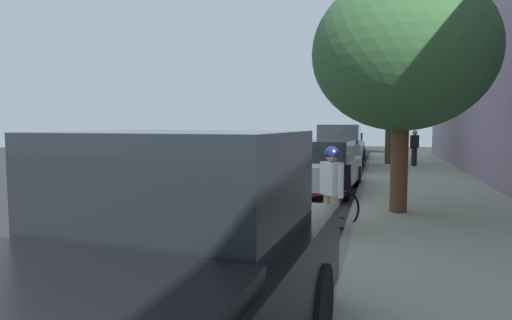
{
  "coord_description": "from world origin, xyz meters",
  "views": [
    {
      "loc": [
        2.34,
        -11.49,
        2.0
      ],
      "look_at": [
        0.21,
        -4.04,
        1.36
      ],
      "focal_mm": 30.27,
      "sensor_mm": 36.0,
      "label": 1
    }
  ],
  "objects_px": {
    "parked_suv_grey_mid": "(340,146)",
    "parked_sedan_green_far": "(349,146)",
    "pedestrian_on_phone": "(414,146)",
    "parked_pickup_black_nearest": "(114,312)",
    "street_tree_mid_block": "(390,87)",
    "street_tree_near_cyclist": "(402,54)",
    "cyclist_with_backpack": "(333,184)",
    "parked_sedan_silver_second": "(325,166)",
    "bicycle_at_curb": "(323,212)"
  },
  "relations": [
    {
      "from": "parked_suv_grey_mid",
      "to": "parked_sedan_green_far",
      "type": "relative_size",
      "value": 1.06
    },
    {
      "from": "pedestrian_on_phone",
      "to": "parked_pickup_black_nearest",
      "type": "bearing_deg",
      "value": -99.23
    },
    {
      "from": "parked_pickup_black_nearest",
      "to": "street_tree_mid_block",
      "type": "relative_size",
      "value": 1.08
    },
    {
      "from": "parked_sedan_green_far",
      "to": "street_tree_near_cyclist",
      "type": "height_order",
      "value": "street_tree_near_cyclist"
    },
    {
      "from": "parked_suv_grey_mid",
      "to": "street_tree_near_cyclist",
      "type": "distance_m",
      "value": 10.14
    },
    {
      "from": "cyclist_with_backpack",
      "to": "parked_pickup_black_nearest",
      "type": "bearing_deg",
      "value": -97.87
    },
    {
      "from": "street_tree_near_cyclist",
      "to": "street_tree_mid_block",
      "type": "xyz_separation_m",
      "value": [
        -0.0,
        11.84,
        0.29
      ]
    },
    {
      "from": "parked_sedan_green_far",
      "to": "street_tree_mid_block",
      "type": "relative_size",
      "value": 0.89
    },
    {
      "from": "parked_sedan_green_far",
      "to": "pedestrian_on_phone",
      "type": "xyz_separation_m",
      "value": [
        3.23,
        -4.89,
        0.29
      ]
    },
    {
      "from": "parked_sedan_silver_second",
      "to": "street_tree_mid_block",
      "type": "bearing_deg",
      "value": 77.12
    },
    {
      "from": "cyclist_with_backpack",
      "to": "parked_sedan_green_far",
      "type": "bearing_deg",
      "value": 93.0
    },
    {
      "from": "parked_pickup_black_nearest",
      "to": "parked_suv_grey_mid",
      "type": "height_order",
      "value": "parked_suv_grey_mid"
    },
    {
      "from": "cyclist_with_backpack",
      "to": "street_tree_near_cyclist",
      "type": "xyz_separation_m",
      "value": [
        1.17,
        2.24,
        2.5
      ]
    },
    {
      "from": "bicycle_at_curb",
      "to": "parked_suv_grey_mid",
      "type": "bearing_deg",
      "value": 93.48
    },
    {
      "from": "parked_sedan_green_far",
      "to": "bicycle_at_curb",
      "type": "height_order",
      "value": "parked_sedan_green_far"
    },
    {
      "from": "parked_sedan_green_far",
      "to": "street_tree_mid_block",
      "type": "distance_m",
      "value": 5.49
    },
    {
      "from": "parked_suv_grey_mid",
      "to": "street_tree_mid_block",
      "type": "xyz_separation_m",
      "value": [
        2.09,
        2.23,
        2.75
      ]
    },
    {
      "from": "parked_suv_grey_mid",
      "to": "parked_sedan_green_far",
      "type": "bearing_deg",
      "value": 90.31
    },
    {
      "from": "parked_pickup_black_nearest",
      "to": "parked_suv_grey_mid",
      "type": "bearing_deg",
      "value": 90.61
    },
    {
      "from": "parked_sedan_green_far",
      "to": "cyclist_with_backpack",
      "type": "xyz_separation_m",
      "value": [
        0.95,
        -18.15,
        0.23
      ]
    },
    {
      "from": "parked_pickup_black_nearest",
      "to": "street_tree_near_cyclist",
      "type": "xyz_separation_m",
      "value": [
        1.9,
        7.55,
        2.58
      ]
    },
    {
      "from": "parked_sedan_silver_second",
      "to": "pedestrian_on_phone",
      "type": "height_order",
      "value": "pedestrian_on_phone"
    },
    {
      "from": "street_tree_near_cyclist",
      "to": "street_tree_mid_block",
      "type": "relative_size",
      "value": 1.0
    },
    {
      "from": "parked_sedan_silver_second",
      "to": "parked_suv_grey_mid",
      "type": "bearing_deg",
      "value": 90.97
    },
    {
      "from": "parked_suv_grey_mid",
      "to": "pedestrian_on_phone",
      "type": "relative_size",
      "value": 2.9
    },
    {
      "from": "street_tree_near_cyclist",
      "to": "pedestrian_on_phone",
      "type": "bearing_deg",
      "value": 84.22
    },
    {
      "from": "bicycle_at_curb",
      "to": "pedestrian_on_phone",
      "type": "xyz_separation_m",
      "value": [
        2.51,
        12.82,
        0.64
      ]
    },
    {
      "from": "parked_pickup_black_nearest",
      "to": "street_tree_mid_block",
      "type": "distance_m",
      "value": 19.7
    },
    {
      "from": "bicycle_at_curb",
      "to": "street_tree_near_cyclist",
      "type": "height_order",
      "value": "street_tree_near_cyclist"
    },
    {
      "from": "bicycle_at_curb",
      "to": "cyclist_with_backpack",
      "type": "xyz_separation_m",
      "value": [
        0.22,
        -0.43,
        0.59
      ]
    },
    {
      "from": "parked_pickup_black_nearest",
      "to": "bicycle_at_curb",
      "type": "height_order",
      "value": "parked_pickup_black_nearest"
    },
    {
      "from": "parked_sedan_silver_second",
      "to": "parked_suv_grey_mid",
      "type": "xyz_separation_m",
      "value": [
        -0.11,
        6.42,
        0.27
      ]
    },
    {
      "from": "parked_pickup_black_nearest",
      "to": "street_tree_mid_block",
      "type": "bearing_deg",
      "value": 84.39
    },
    {
      "from": "bicycle_at_curb",
      "to": "street_tree_near_cyclist",
      "type": "bearing_deg",
      "value": 52.45
    },
    {
      "from": "parked_sedan_green_far",
      "to": "street_tree_near_cyclist",
      "type": "distance_m",
      "value": 16.28
    },
    {
      "from": "bicycle_at_curb",
      "to": "pedestrian_on_phone",
      "type": "relative_size",
      "value": 0.79
    },
    {
      "from": "bicycle_at_curb",
      "to": "cyclist_with_backpack",
      "type": "bearing_deg",
      "value": -62.95
    },
    {
      "from": "parked_sedan_silver_second",
      "to": "pedestrian_on_phone",
      "type": "xyz_separation_m",
      "value": [
        3.09,
        7.82,
        0.29
      ]
    },
    {
      "from": "street_tree_mid_block",
      "to": "pedestrian_on_phone",
      "type": "distance_m",
      "value": 3.07
    },
    {
      "from": "parked_pickup_black_nearest",
      "to": "cyclist_with_backpack",
      "type": "distance_m",
      "value": 5.36
    },
    {
      "from": "street_tree_mid_block",
      "to": "pedestrian_on_phone",
      "type": "bearing_deg",
      "value": -36.66
    },
    {
      "from": "street_tree_near_cyclist",
      "to": "street_tree_mid_block",
      "type": "distance_m",
      "value": 11.85
    },
    {
      "from": "cyclist_with_backpack",
      "to": "street_tree_mid_block",
      "type": "height_order",
      "value": "street_tree_mid_block"
    },
    {
      "from": "parked_sedan_silver_second",
      "to": "bicycle_at_curb",
      "type": "height_order",
      "value": "parked_sedan_silver_second"
    },
    {
      "from": "parked_sedan_green_far",
      "to": "pedestrian_on_phone",
      "type": "bearing_deg",
      "value": -56.52
    },
    {
      "from": "parked_suv_grey_mid",
      "to": "cyclist_with_backpack",
      "type": "relative_size",
      "value": 2.89
    },
    {
      "from": "parked_sedan_silver_second",
      "to": "parked_sedan_green_far",
      "type": "distance_m",
      "value": 12.71
    },
    {
      "from": "street_tree_mid_block",
      "to": "cyclist_with_backpack",
      "type": "bearing_deg",
      "value": -94.75
    },
    {
      "from": "parked_pickup_black_nearest",
      "to": "cyclist_with_backpack",
      "type": "xyz_separation_m",
      "value": [
        0.73,
        5.31,
        0.09
      ]
    },
    {
      "from": "parked_sedan_silver_second",
      "to": "pedestrian_on_phone",
      "type": "distance_m",
      "value": 8.41
    }
  ]
}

